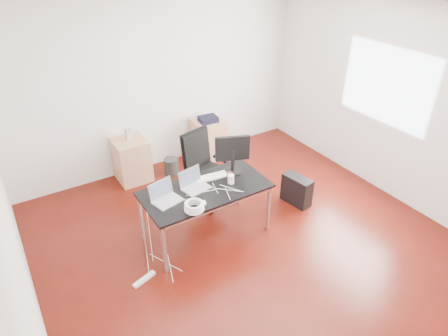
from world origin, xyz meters
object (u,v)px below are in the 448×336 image
filing_cabinet_left (132,160)px  pc_tower (297,190)px  desk (206,192)px  office_chair (203,165)px  filing_cabinet_right (208,139)px

filing_cabinet_left → pc_tower: bearing=-46.3°
desk → pc_tower: 1.55m
desk → office_chair: 0.79m
filing_cabinet_left → pc_tower: filing_cabinet_left is taller
office_chair → filing_cabinet_right: size_ratio=1.54×
office_chair → pc_tower: bearing=-49.5°
office_chair → pc_tower: size_ratio=2.40×
office_chair → filing_cabinet_left: bearing=107.4°
office_chair → filing_cabinet_left: (-0.69, 1.11, -0.26)m
filing_cabinet_left → pc_tower: size_ratio=1.56×
desk → office_chair: office_chair is taller
desk → office_chair: bearing=62.7°
pc_tower → filing_cabinet_left: bearing=123.7°
office_chair → filing_cabinet_right: bearing=42.7°
office_chair → pc_tower: 1.42m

